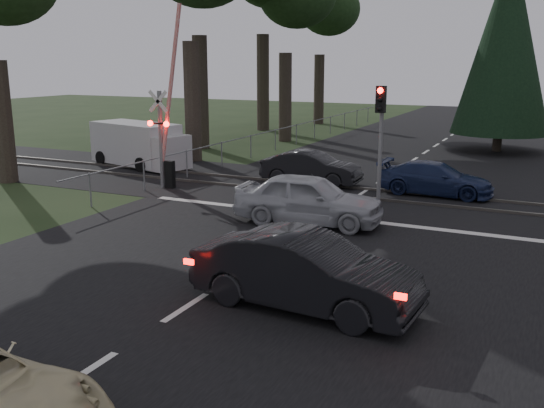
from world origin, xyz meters
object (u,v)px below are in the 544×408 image
Objects in this scene: blue_sedan at (436,179)px; dark_car_far at (311,168)px; crossing_signal at (166,136)px; silver_car at (309,199)px; traffic_signal_center at (380,124)px; white_van at (141,145)px; dark_hatchback at (305,272)px.

blue_sedan is 1.04× the size of dark_car_far.
crossing_signal is 7.64m from silver_car.
traffic_signal_center is at bearing -23.67° from silver_car.
white_van is at bearing 56.02° from silver_car.
white_van is (-3.99, 3.61, -1.01)m from crossing_signal.
dark_car_far is (4.84, 3.20, -1.39)m from crossing_signal.
blue_sedan is at bearing 57.21° from traffic_signal_center.
dark_hatchback is (1.20, -9.62, -2.04)m from traffic_signal_center.
traffic_signal_center is 12.68m from white_van.
blue_sedan is 0.76× the size of white_van.
silver_car is (7.07, -2.60, -1.28)m from crossing_signal.
silver_car reaches higher than dark_car_far.
traffic_signal_center is 0.74× the size of white_van.
traffic_signal_center reaches higher than dark_hatchback.
white_van is at bearing 137.83° from crossing_signal.
blue_sedan is 13.82m from white_van.
traffic_signal_center reaches higher than silver_car.
silver_car is at bearing -20.14° from crossing_signal.
blue_sedan is 4.98m from dark_car_far.
crossing_signal is 1.70× the size of traffic_signal_center.
traffic_signal_center is 0.88× the size of dark_hatchback.
silver_car reaches higher than dark_hatchback.
dark_hatchback reaches higher than blue_sedan.
blue_sedan is (2.75, 5.89, -0.17)m from silver_car.
crossing_signal is 1.49× the size of dark_hatchback.
dark_hatchback is 1.02× the size of silver_car.
dark_hatchback is at bearing -163.32° from silver_car.
silver_car is at bearing 25.42° from dark_hatchback.
white_van reaches higher than blue_sedan.
dark_hatchback is 1.15× the size of dark_car_far.
traffic_signal_center is (8.27, 0.89, 0.75)m from crossing_signal.
traffic_signal_center is 0.90× the size of silver_car.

